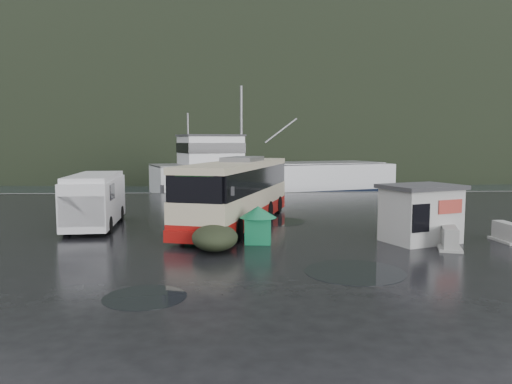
{
  "coord_description": "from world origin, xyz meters",
  "views": [
    {
      "loc": [
        0.89,
        -21.86,
        4.32
      ],
      "look_at": [
        2.14,
        3.82,
        1.7
      ],
      "focal_mm": 35.0,
      "sensor_mm": 36.0,
      "label": 1
    }
  ],
  "objects_px": {
    "coach_bus": "(238,224)",
    "fishing_trawler": "(271,184)",
    "waste_bin_left": "(198,241)",
    "jersey_barrier_c": "(507,242)",
    "waste_bin_right": "(258,243)",
    "ticket_kiosk": "(420,242)",
    "dome_tent": "(215,250)",
    "white_van": "(96,227)",
    "jersey_barrier_a": "(419,243)",
    "jersey_barrier_b": "(449,249)"
  },
  "relations": [
    {
      "from": "fishing_trawler",
      "to": "coach_bus",
      "type": "bearing_deg",
      "value": -117.72
    },
    {
      "from": "dome_tent",
      "to": "white_van",
      "type": "bearing_deg",
      "value": 137.31
    },
    {
      "from": "fishing_trawler",
      "to": "waste_bin_right",
      "type": "bearing_deg",
      "value": -114.82
    },
    {
      "from": "waste_bin_right",
      "to": "dome_tent",
      "type": "bearing_deg",
      "value": -143.53
    },
    {
      "from": "dome_tent",
      "to": "jersey_barrier_b",
      "type": "height_order",
      "value": "dome_tent"
    },
    {
      "from": "waste_bin_left",
      "to": "jersey_barrier_c",
      "type": "xyz_separation_m",
      "value": [
        13.34,
        -0.74,
        0.0
      ]
    },
    {
      "from": "jersey_barrier_a",
      "to": "jersey_barrier_b",
      "type": "bearing_deg",
      "value": -58.22
    },
    {
      "from": "jersey_barrier_a",
      "to": "jersey_barrier_c",
      "type": "height_order",
      "value": "jersey_barrier_c"
    },
    {
      "from": "coach_bus",
      "to": "dome_tent",
      "type": "height_order",
      "value": "coach_bus"
    },
    {
      "from": "white_van",
      "to": "jersey_barrier_a",
      "type": "xyz_separation_m",
      "value": [
        14.92,
        -4.72,
        0.0
      ]
    },
    {
      "from": "white_van",
      "to": "waste_bin_left",
      "type": "bearing_deg",
      "value": -40.14
    },
    {
      "from": "dome_tent",
      "to": "fishing_trawler",
      "type": "xyz_separation_m",
      "value": [
        4.72,
        31.31,
        0.0
      ]
    },
    {
      "from": "jersey_barrier_c",
      "to": "fishing_trawler",
      "type": "xyz_separation_m",
      "value": [
        -7.84,
        30.24,
        0.0
      ]
    },
    {
      "from": "white_van",
      "to": "waste_bin_right",
      "type": "bearing_deg",
      "value": -33.21
    },
    {
      "from": "coach_bus",
      "to": "fishing_trawler",
      "type": "xyz_separation_m",
      "value": [
        3.75,
        25.17,
        0.0
      ]
    },
    {
      "from": "jersey_barrier_a",
      "to": "jersey_barrier_c",
      "type": "distance_m",
      "value": 3.88
    },
    {
      "from": "jersey_barrier_c",
      "to": "ticket_kiosk",
      "type": "bearing_deg",
      "value": 178.02
    },
    {
      "from": "waste_bin_right",
      "to": "ticket_kiosk",
      "type": "relative_size",
      "value": 0.5
    },
    {
      "from": "waste_bin_left",
      "to": "jersey_barrier_b",
      "type": "relative_size",
      "value": 0.88
    },
    {
      "from": "jersey_barrier_a",
      "to": "coach_bus",
      "type": "bearing_deg",
      "value": 146.43
    },
    {
      "from": "white_van",
      "to": "jersey_barrier_a",
      "type": "height_order",
      "value": "white_van"
    },
    {
      "from": "white_van",
      "to": "jersey_barrier_b",
      "type": "distance_m",
      "value": 16.76
    },
    {
      "from": "waste_bin_left",
      "to": "waste_bin_right",
      "type": "distance_m",
      "value": 2.62
    },
    {
      "from": "waste_bin_right",
      "to": "fishing_trawler",
      "type": "distance_m",
      "value": 30.13
    },
    {
      "from": "jersey_barrier_b",
      "to": "waste_bin_right",
      "type": "bearing_deg",
      "value": 168.78
    },
    {
      "from": "coach_bus",
      "to": "jersey_barrier_a",
      "type": "bearing_deg",
      "value": -16.42
    },
    {
      "from": "dome_tent",
      "to": "jersey_barrier_c",
      "type": "bearing_deg",
      "value": 4.9
    },
    {
      "from": "ticket_kiosk",
      "to": "fishing_trawler",
      "type": "height_order",
      "value": "fishing_trawler"
    },
    {
      "from": "coach_bus",
      "to": "white_van",
      "type": "height_order",
      "value": "coach_bus"
    },
    {
      "from": "coach_bus",
      "to": "jersey_barrier_c",
      "type": "bearing_deg",
      "value": -6.48
    },
    {
      "from": "coach_bus",
      "to": "waste_bin_left",
      "type": "xyz_separation_m",
      "value": [
        -1.75,
        -4.33,
        0.0
      ]
    },
    {
      "from": "waste_bin_left",
      "to": "jersey_barrier_b",
      "type": "height_order",
      "value": "waste_bin_left"
    },
    {
      "from": "white_van",
      "to": "jersey_barrier_c",
      "type": "xyz_separation_m",
      "value": [
        18.8,
        -4.67,
        0.0
      ]
    },
    {
      "from": "ticket_kiosk",
      "to": "coach_bus",
      "type": "bearing_deg",
      "value": 126.34
    },
    {
      "from": "coach_bus",
      "to": "waste_bin_left",
      "type": "height_order",
      "value": "coach_bus"
    },
    {
      "from": "fishing_trawler",
      "to": "jersey_barrier_a",
      "type": "bearing_deg",
      "value": -101.78
    },
    {
      "from": "coach_bus",
      "to": "white_van",
      "type": "xyz_separation_m",
      "value": [
        -7.2,
        -0.4,
        0.0
      ]
    },
    {
      "from": "waste_bin_right",
      "to": "jersey_barrier_a",
      "type": "bearing_deg",
      "value": -2.46
    },
    {
      "from": "jersey_barrier_c",
      "to": "coach_bus",
      "type": "bearing_deg",
      "value": 156.37
    },
    {
      "from": "coach_bus",
      "to": "fishing_trawler",
      "type": "relative_size",
      "value": 0.44
    },
    {
      "from": "jersey_barrier_b",
      "to": "fishing_trawler",
      "type": "relative_size",
      "value": 0.06
    },
    {
      "from": "dome_tent",
      "to": "jersey_barrier_b",
      "type": "distance_m",
      "value": 9.45
    },
    {
      "from": "ticket_kiosk",
      "to": "dome_tent",
      "type": "bearing_deg",
      "value": 166.54
    },
    {
      "from": "waste_bin_left",
      "to": "dome_tent",
      "type": "height_order",
      "value": "waste_bin_left"
    },
    {
      "from": "waste_bin_right",
      "to": "ticket_kiosk",
      "type": "xyz_separation_m",
      "value": [
        6.98,
        -0.12,
        0.0
      ]
    },
    {
      "from": "white_van",
      "to": "dome_tent",
      "type": "relative_size",
      "value": 2.5
    },
    {
      "from": "white_van",
      "to": "fishing_trawler",
      "type": "distance_m",
      "value": 27.81
    },
    {
      "from": "coach_bus",
      "to": "jersey_barrier_c",
      "type": "height_order",
      "value": "coach_bus"
    },
    {
      "from": "jersey_barrier_a",
      "to": "dome_tent",
      "type": "bearing_deg",
      "value": -173.24
    },
    {
      "from": "jersey_barrier_a",
      "to": "jersey_barrier_b",
      "type": "height_order",
      "value": "jersey_barrier_b"
    }
  ]
}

